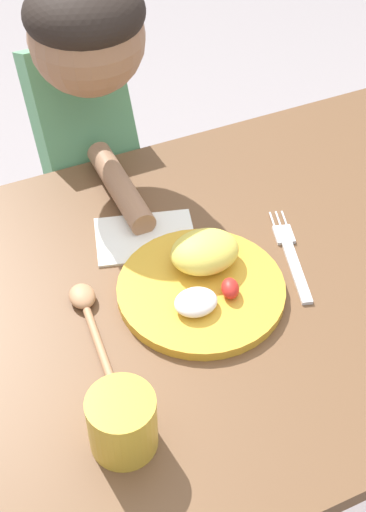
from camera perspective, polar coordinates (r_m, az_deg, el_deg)
The scene contains 8 objects.
ground_plane at distance 1.65m, azimuth 3.88°, elevation -18.83°, with size 8.00×8.00×0.00m, color gray.
dining_table at distance 1.12m, azimuth 5.42°, elevation -4.47°, with size 1.35×0.71×0.71m.
plate at distance 1.02m, azimuth 1.56°, elevation -1.88°, with size 0.24×0.24×0.06m.
fork at distance 1.08m, azimuth 8.70°, elevation -0.00°, with size 0.08×0.20×0.01m.
spoon at distance 0.99m, azimuth -7.57°, elevation -4.80°, with size 0.04×0.20×0.02m.
drinking_cup at distance 0.85m, azimuth -4.90°, elevation -13.21°, with size 0.08×0.08×0.08m, color gold.
person at distance 1.38m, azimuth -7.47°, elevation 6.09°, with size 0.18×0.42×1.04m.
napkin at distance 1.10m, azimuth -3.04°, elevation 1.52°, with size 0.15×0.11×0.00m, color white.
Camera 1 is at (-0.40, -0.62, 1.47)m, focal length 49.72 mm.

